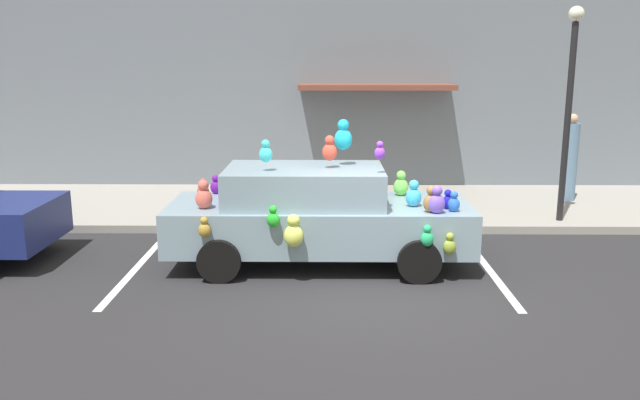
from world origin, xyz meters
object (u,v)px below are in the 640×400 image
teddy_bear_on_sidewalk (336,197)px  pedestrian_near_shopfront (570,160)px  street_lamp_post (570,93)px  plush_covered_car (316,214)px

teddy_bear_on_sidewalk → pedestrian_near_shopfront: size_ratio=0.42×
teddy_bear_on_sidewalk → pedestrian_near_shopfront: (5.11, 1.49, 0.52)m
street_lamp_post → pedestrian_near_shopfront: (0.80, 1.83, -1.54)m
plush_covered_car → teddy_bear_on_sidewalk: 2.64m
plush_covered_car → street_lamp_post: (4.65, 2.26, 1.77)m
street_lamp_post → pedestrian_near_shopfront: bearing=66.3°
plush_covered_car → pedestrian_near_shopfront: 6.82m
plush_covered_car → street_lamp_post: street_lamp_post is taller
plush_covered_car → pedestrian_near_shopfront: size_ratio=2.48×
street_lamp_post → pedestrian_near_shopfront: size_ratio=2.10×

